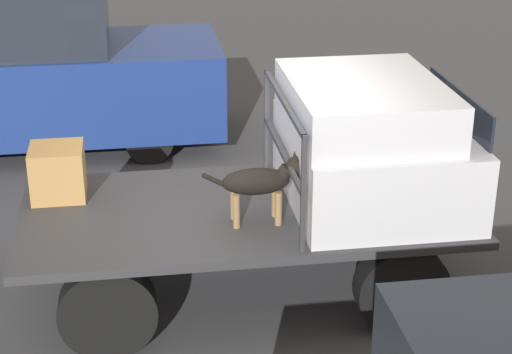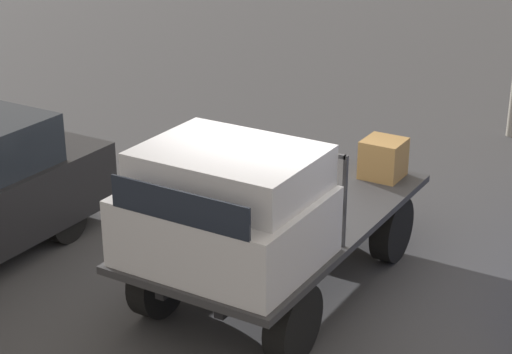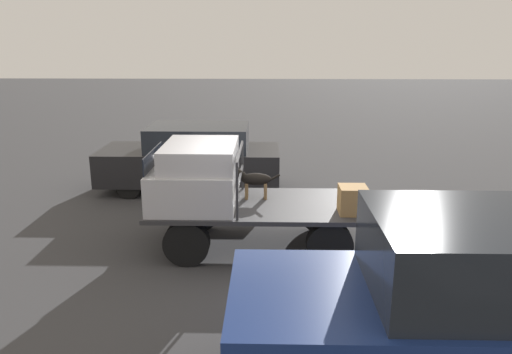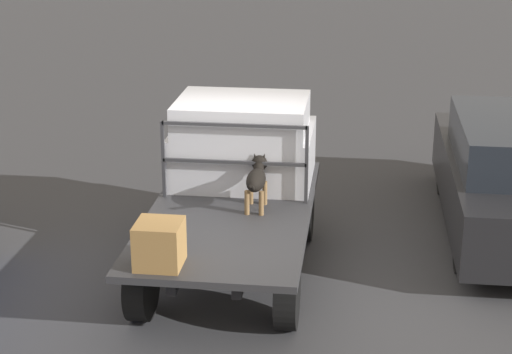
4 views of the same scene
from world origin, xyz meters
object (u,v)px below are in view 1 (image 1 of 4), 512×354
(dog, at_px, (265,181))
(parked_pickup_far, at_px, (14,71))
(cargo_crate, at_px, (58,172))
(flatbed_truck, at_px, (245,231))

(dog, relative_size, parked_pickup_far, 0.18)
(cargo_crate, bearing_deg, parked_pickup_far, 102.00)
(dog, bearing_deg, parked_pickup_far, 137.66)
(dog, height_order, cargo_crate, dog)
(flatbed_truck, distance_m, parked_pickup_far, 4.79)
(flatbed_truck, relative_size, cargo_crate, 8.28)
(dog, xyz_separation_m, parked_pickup_far, (-2.53, 4.43, -0.20))
(flatbed_truck, xyz_separation_m, dog, (0.14, -0.31, 0.62))
(parked_pickup_far, bearing_deg, flatbed_truck, -53.42)
(cargo_crate, relative_size, parked_pickup_far, 0.09)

